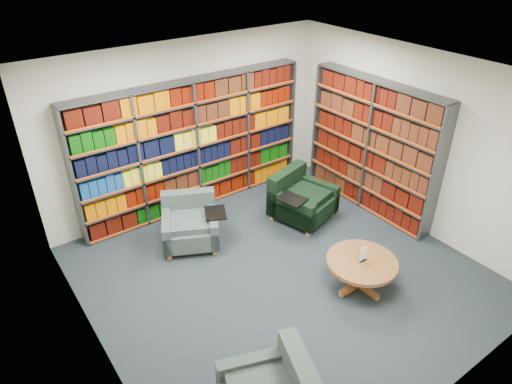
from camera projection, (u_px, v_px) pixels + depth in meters
room_shell at (284, 188)px, 5.74m from camera, size 5.02×5.02×2.82m
bookshelf_back at (195, 146)px, 7.53m from camera, size 4.00×0.28×2.20m
bookshelf_right at (371, 147)px, 7.49m from camera, size 0.28×2.50×2.20m
chair_teal_left at (190, 224)px, 6.99m from camera, size 1.10×1.09×0.74m
chair_green_right at (299, 200)px, 7.56m from camera, size 1.14×1.07×0.79m
coffee_table at (361, 266)px, 6.05m from camera, size 0.94×0.94×0.66m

